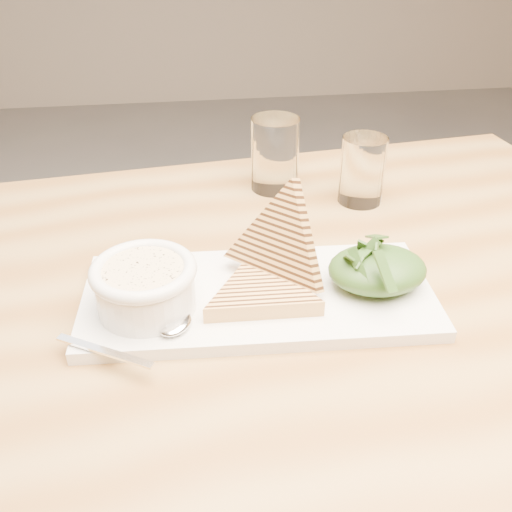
{
  "coord_description": "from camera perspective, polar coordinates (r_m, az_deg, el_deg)",
  "views": [
    {
      "loc": [
        -0.14,
        -0.69,
        1.17
      ],
      "look_at": [
        -0.06,
        -0.15,
        0.81
      ],
      "focal_mm": 40.0,
      "sensor_mm": 36.0,
      "label": 1
    }
  ],
  "objects": [
    {
      "name": "sandwich_lean",
      "position": [
        0.65,
        2.39,
        1.38
      ],
      "size": [
        0.2,
        0.2,
        0.17
      ],
      "primitive_type": null,
      "rotation": [
        1.17,
        0.0,
        -0.76
      ],
      "color": "tan",
      "rests_on": "sandwich_flat"
    },
    {
      "name": "sandwich_flat",
      "position": [
        0.64,
        0.47,
        -3.62
      ],
      "size": [
        0.16,
        0.16,
        0.02
      ],
      "primitive_type": null,
      "rotation": [
        0.0,
        0.0,
        -0.03
      ],
      "color": "tan",
      "rests_on": "platter"
    },
    {
      "name": "spoon_bowl",
      "position": [
        0.61,
        -8.11,
        -6.66
      ],
      "size": [
        0.05,
        0.05,
        0.01
      ],
      "primitive_type": "ellipsoid",
      "rotation": [
        0.0,
        0.0,
        -0.53
      ],
      "color": "silver",
      "rests_on": "platter"
    },
    {
      "name": "arugula_pile",
      "position": [
        0.66,
        12.08,
        -0.95
      ],
      "size": [
        0.11,
        0.1,
        0.05
      ],
      "primitive_type": null,
      "color": "#365520",
      "rests_on": "platter"
    },
    {
      "name": "platter",
      "position": [
        0.66,
        0.23,
        -4.03
      ],
      "size": [
        0.41,
        0.2,
        0.02
      ],
      "primitive_type": "cube",
      "rotation": [
        0.0,
        0.0,
        -0.05
      ],
      "color": "white",
      "rests_on": "table_top"
    },
    {
      "name": "glass_near",
      "position": [
        0.9,
        1.9,
        10.14
      ],
      "size": [
        0.07,
        0.07,
        0.11
      ],
      "primitive_type": "cylinder",
      "color": "white",
      "rests_on": "table_top"
    },
    {
      "name": "bowl_rim",
      "position": [
        0.61,
        -11.22,
        -1.39
      ],
      "size": [
        0.11,
        0.11,
        0.01
      ],
      "primitive_type": "torus",
      "color": "white",
      "rests_on": "soup_bowl"
    },
    {
      "name": "table_top",
      "position": [
        0.69,
        -1.19,
        -5.3
      ],
      "size": [
        1.26,
        0.91,
        0.04
      ],
      "primitive_type": "cube",
      "rotation": [
        0.0,
        0.0,
        0.11
      ],
      "color": "#9F773F",
      "rests_on": "ground"
    },
    {
      "name": "salad_base",
      "position": [
        0.67,
        12.03,
        -1.31
      ],
      "size": [
        0.11,
        0.09,
        0.04
      ],
      "primitive_type": "ellipsoid",
      "color": "#1A3B11",
      "rests_on": "platter"
    },
    {
      "name": "table_leg_br",
      "position": [
        1.33,
        21.04,
        -6.87
      ],
      "size": [
        0.06,
        0.06,
        0.72
      ],
      "primitive_type": "cylinder",
      "color": "#9F773F",
      "rests_on": "ground"
    },
    {
      "name": "glass_far",
      "position": [
        0.87,
        10.58,
        8.44
      ],
      "size": [
        0.07,
        0.07,
        0.1
      ],
      "primitive_type": "cylinder",
      "color": "white",
      "rests_on": "table_top"
    },
    {
      "name": "spoon_handle",
      "position": [
        0.59,
        -14.93,
        -9.16
      ],
      "size": [
        0.1,
        0.06,
        0.0
      ],
      "primitive_type": "cube",
      "rotation": [
        0.0,
        0.0,
        -0.53
      ],
      "color": "silver",
      "rests_on": "platter"
    },
    {
      "name": "soup_bowl",
      "position": [
        0.63,
        -10.95,
        -3.51
      ],
      "size": [
        0.11,
        0.11,
        0.04
      ],
      "primitive_type": "cylinder",
      "color": "white",
      "rests_on": "platter"
    },
    {
      "name": "soup",
      "position": [
        0.61,
        -11.21,
        -1.54
      ],
      "size": [
        0.09,
        0.09,
        0.01
      ],
      "primitive_type": "cylinder",
      "color": "beige",
      "rests_on": "soup_bowl"
    }
  ]
}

